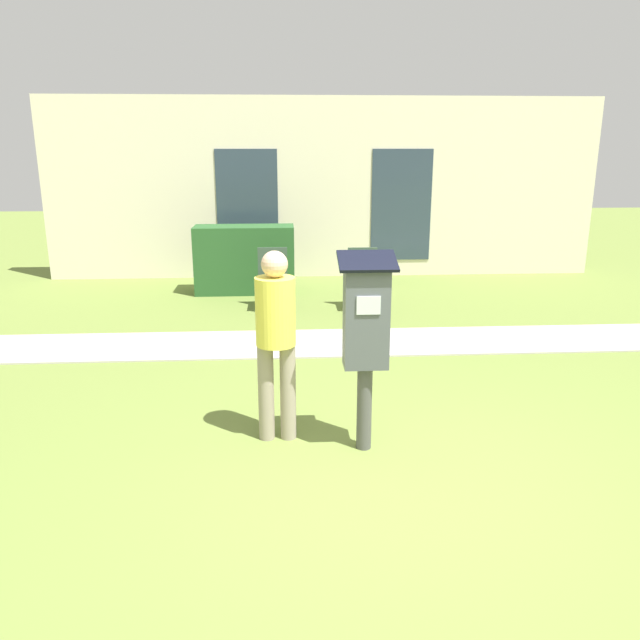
% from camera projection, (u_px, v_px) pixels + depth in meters
% --- Properties ---
extents(ground_plane, '(40.00, 40.00, 0.00)m').
position_uv_depth(ground_plane, '(398.00, 491.00, 4.42)').
color(ground_plane, olive).
extents(sidewalk, '(12.00, 1.10, 0.02)m').
position_uv_depth(sidewalk, '(348.00, 342.00, 7.71)').
color(sidewalk, '#B7B2A8').
rests_on(sidewalk, ground).
extents(building_facade, '(10.00, 0.26, 3.20)m').
position_uv_depth(building_facade, '(324.00, 189.00, 11.34)').
color(building_facade, beige).
rests_on(building_facade, ground).
extents(parking_meter, '(0.44, 0.31, 1.59)m').
position_uv_depth(parking_meter, '(366.00, 327.00, 4.78)').
color(parking_meter, '#4C4C4C').
rests_on(parking_meter, ground).
extents(person_standing, '(0.32, 0.32, 1.58)m').
position_uv_depth(person_standing, '(276.00, 332.00, 4.97)').
color(person_standing, gray).
rests_on(person_standing, ground).
extents(outdoor_chair_left, '(0.44, 0.44, 0.90)m').
position_uv_depth(outdoor_chair_left, '(273.00, 273.00, 9.25)').
color(outdoor_chair_left, '#334738').
rests_on(outdoor_chair_left, ground).
extents(outdoor_chair_middle, '(0.44, 0.44, 0.90)m').
position_uv_depth(outdoor_chair_middle, '(363.00, 273.00, 9.24)').
color(outdoor_chair_middle, '#334738').
rests_on(outdoor_chair_middle, ground).
extents(hedge_row, '(1.62, 0.60, 1.10)m').
position_uv_depth(hedge_row, '(245.00, 259.00, 10.25)').
color(hedge_row, '#285628').
rests_on(hedge_row, ground).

